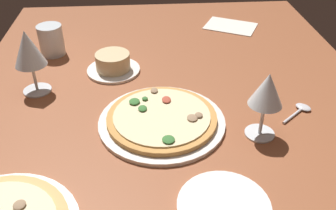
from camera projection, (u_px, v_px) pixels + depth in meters
The scene contains 9 objects.
dining_table at pixel (174, 113), 96.26cm from camera, with size 150.00×110.00×4.00cm, color brown.
pizza_main at pixel (162, 119), 88.81cm from camera, with size 30.06×30.06×3.29cm.
ramekin_on_saucer at pixel (113, 64), 108.81cm from camera, with size 15.42×15.42×5.64cm.
wine_glass_far at pixel (28, 50), 94.55cm from camera, with size 8.15×8.15×17.39cm.
wine_glass_near at pixel (267, 92), 79.67cm from camera, with size 7.48×7.48×15.95cm.
water_glass at pixel (52, 42), 117.05cm from camera, with size 7.63×7.63×9.46cm.
side_plate at pixel (224, 206), 68.43cm from camera, with size 17.24×17.24×0.90cm, color white.
paper_menu at pixel (231, 26), 137.24cm from camera, with size 12.52×17.64×0.30cm, color silver.
spoon at pixel (301, 109), 93.46cm from camera, with size 8.53×9.59×1.00cm.
Camera 1 is at (-77.58, 7.30, 58.58)cm, focal length 40.18 mm.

